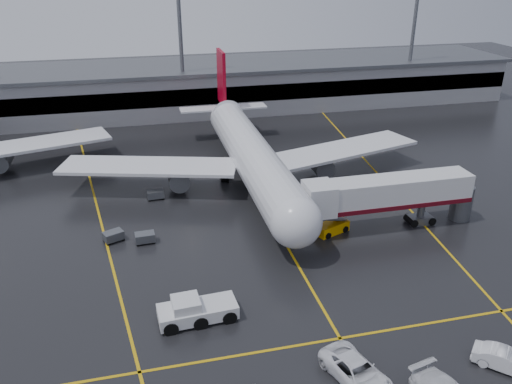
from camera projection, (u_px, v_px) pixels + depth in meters
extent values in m
plane|color=black|center=(269.00, 215.00, 60.00)|extent=(220.00, 220.00, 0.00)
cube|color=gold|center=(269.00, 214.00, 60.00)|extent=(0.25, 90.00, 0.02)
cube|color=gold|center=(340.00, 338.00, 40.56)|extent=(60.00, 0.25, 0.02)
cube|color=gold|center=(94.00, 196.00, 64.58)|extent=(9.99, 69.35, 0.02)
cube|color=gold|center=(374.00, 169.00, 72.67)|extent=(7.57, 69.64, 0.02)
cube|color=gray|center=(206.00, 88.00, 100.75)|extent=(120.00, 18.00, 8.00)
cube|color=black|center=(213.00, 96.00, 92.76)|extent=(120.00, 0.40, 3.00)
cube|color=#595B60|center=(205.00, 65.00, 98.95)|extent=(122.00, 19.00, 0.60)
cylinder|color=#595B60|center=(181.00, 49.00, 90.84)|extent=(0.70, 0.70, 25.00)
cylinder|color=#595B60|center=(412.00, 40.00, 100.41)|extent=(0.70, 0.70, 25.00)
cylinder|color=silver|center=(253.00, 157.00, 65.32)|extent=(5.20, 36.00, 5.20)
sphere|color=silver|center=(296.00, 222.00, 49.42)|extent=(5.20, 5.20, 5.20)
cone|color=silver|center=(223.00, 109.00, 83.63)|extent=(4.94, 8.00, 4.94)
cube|color=#990217|center=(221.00, 78.00, 82.47)|extent=(0.50, 5.50, 8.50)
cube|color=silver|center=(223.00, 108.00, 83.54)|extent=(14.00, 3.00, 0.25)
cube|color=silver|center=(149.00, 166.00, 64.66)|extent=(22.80, 11.83, 0.40)
cube|color=silver|center=(342.00, 150.00, 70.19)|extent=(22.80, 11.83, 0.40)
cylinder|color=#595B60|center=(178.00, 177.00, 65.10)|extent=(2.60, 4.50, 2.60)
cylinder|color=#595B60|center=(320.00, 164.00, 69.14)|extent=(2.60, 4.50, 2.60)
cylinder|color=#595B60|center=(286.00, 236.00, 53.40)|extent=(0.56, 0.56, 2.00)
cylinder|color=#595B60|center=(224.00, 174.00, 68.63)|extent=(0.56, 0.56, 2.00)
cylinder|color=#595B60|center=(271.00, 170.00, 69.99)|extent=(0.56, 0.56, 2.00)
cylinder|color=black|center=(286.00, 240.00, 53.63)|extent=(0.40, 1.10, 1.10)
cylinder|color=black|center=(225.00, 177.00, 68.81)|extent=(1.00, 1.40, 1.40)
cylinder|color=black|center=(271.00, 173.00, 70.17)|extent=(1.00, 1.40, 1.40)
cube|color=silver|center=(28.00, 145.00, 71.85)|extent=(22.80, 11.83, 0.40)
cylinder|color=#595B60|center=(2.00, 159.00, 70.81)|extent=(2.60, 4.50, 2.60)
cube|color=silver|center=(391.00, 191.00, 55.42)|extent=(18.00, 3.20, 3.00)
cube|color=#510711|center=(390.00, 202.00, 55.96)|extent=(18.00, 3.30, 0.50)
cube|color=silver|center=(319.00, 199.00, 53.68)|extent=(3.00, 3.40, 3.30)
cylinder|color=#595B60|center=(421.00, 211.00, 57.48)|extent=(0.80, 0.80, 3.00)
cube|color=#595B60|center=(420.00, 219.00, 57.92)|extent=(2.60, 1.60, 0.90)
cylinder|color=#595B60|center=(461.00, 203.00, 58.34)|extent=(2.40, 2.40, 4.00)
cylinder|color=black|center=(411.00, 221.00, 57.68)|extent=(0.90, 1.80, 0.90)
cylinder|color=black|center=(428.00, 218.00, 58.15)|extent=(0.90, 1.80, 0.90)
cube|color=silver|center=(198.00, 311.00, 42.34)|extent=(6.61, 2.98, 1.11)
cube|color=silver|center=(186.00, 304.00, 41.71)|extent=(2.35, 2.35, 0.92)
cube|color=black|center=(186.00, 304.00, 41.71)|extent=(2.11, 2.11, 0.83)
cylinder|color=black|center=(169.00, 320.00, 41.84)|extent=(1.37, 2.84, 1.20)
cylinder|color=black|center=(198.00, 314.00, 42.48)|extent=(1.37, 2.84, 1.20)
cylinder|color=black|center=(226.00, 309.00, 43.12)|extent=(1.37, 2.84, 1.20)
cube|color=#EA9B03|center=(332.00, 228.00, 55.91)|extent=(4.10, 2.87, 1.16)
cube|color=#595B60|center=(333.00, 219.00, 55.45)|extent=(3.74, 2.23, 1.32)
cylinder|color=black|center=(323.00, 233.00, 55.36)|extent=(1.35, 1.93, 0.74)
cylinder|color=black|center=(340.00, 227.00, 56.69)|extent=(1.35, 1.93, 0.74)
imported|color=white|center=(357.00, 372.00, 36.15)|extent=(4.45, 6.58, 1.68)
imported|color=white|center=(506.00, 360.00, 37.28)|extent=(4.47, 4.42, 1.54)
cube|color=#595B60|center=(145.00, 237.00, 53.86)|extent=(2.07, 1.40, 0.90)
cylinder|color=black|center=(138.00, 245.00, 53.42)|extent=(0.40, 0.20, 0.40)
cylinder|color=black|center=(154.00, 242.00, 53.83)|extent=(0.40, 0.20, 0.40)
cylinder|color=black|center=(137.00, 240.00, 54.29)|extent=(0.40, 0.20, 0.40)
cylinder|color=black|center=(153.00, 238.00, 54.70)|extent=(0.40, 0.20, 0.40)
cube|color=#595B60|center=(113.00, 236.00, 54.17)|extent=(2.35, 1.99, 0.90)
cylinder|color=black|center=(108.00, 244.00, 53.57)|extent=(0.40, 0.20, 0.40)
cylinder|color=black|center=(123.00, 239.00, 54.45)|extent=(0.40, 0.20, 0.40)
cylinder|color=black|center=(105.00, 240.00, 54.29)|extent=(0.40, 0.20, 0.40)
cylinder|color=black|center=(119.00, 235.00, 55.17)|extent=(0.40, 0.20, 0.40)
cube|color=#595B60|center=(156.00, 194.00, 63.63)|extent=(2.08, 1.42, 0.90)
cylinder|color=black|center=(150.00, 200.00, 63.17)|extent=(0.40, 0.20, 0.40)
cylinder|color=black|center=(163.00, 198.00, 63.60)|extent=(0.40, 0.20, 0.40)
cylinder|color=black|center=(149.00, 197.00, 64.04)|extent=(0.40, 0.20, 0.40)
cylinder|color=black|center=(162.00, 195.00, 64.47)|extent=(0.40, 0.20, 0.40)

